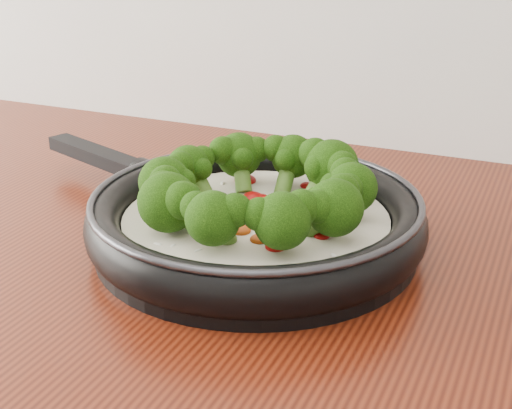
% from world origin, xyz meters
% --- Properties ---
extents(skillet, '(0.60, 0.46, 0.10)m').
position_xyz_m(skillet, '(-0.06, 1.09, 0.94)').
color(skillet, black).
rests_on(skillet, counter).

